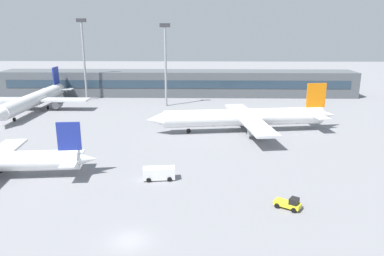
# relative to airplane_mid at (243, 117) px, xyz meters

# --- Properties ---
(ground_plane) EXTENTS (400.00, 400.00, 0.00)m
(ground_plane) POSITION_rel_airplane_mid_xyz_m (-18.63, -8.17, -3.49)
(ground_plane) COLOR gray
(terminal_building) EXTENTS (128.60, 12.13, 9.00)m
(terminal_building) POSITION_rel_airplane_mid_xyz_m (-18.63, 49.45, 1.01)
(terminal_building) COLOR #4C5156
(terminal_building) RESTS_ON ground_plane
(airplane_mid) EXTENTS (46.26, 32.50, 11.45)m
(airplane_mid) POSITION_rel_airplane_mid_xyz_m (0.00, 0.00, 0.00)
(airplane_mid) COLOR white
(airplane_mid) RESTS_ON ground_plane
(airplane_far) EXTENTS (31.86, 45.86, 11.35)m
(airplane_far) POSITION_rel_airplane_mid_xyz_m (-60.15, 21.73, -0.03)
(airplane_far) COLOR silver
(airplane_far) RESTS_ON ground_plane
(baggage_tug_yellow) EXTENTS (3.83, 3.22, 1.75)m
(baggage_tug_yellow) POSITION_rel_airplane_mid_xyz_m (2.10, -39.69, -2.69)
(baggage_tug_yellow) COLOR yellow
(baggage_tug_yellow) RESTS_ON ground_plane
(service_van_white) EXTENTS (5.41, 2.81, 2.08)m
(service_van_white) POSITION_rel_airplane_mid_xyz_m (-17.11, -29.83, -2.38)
(service_van_white) COLOR white
(service_van_white) RESTS_ON ground_plane
(floodlight_tower_west) EXTENTS (3.20, 0.80, 25.63)m
(floodlight_tower_west) POSITION_rel_airplane_mid_xyz_m (-21.24, 30.11, 11.34)
(floodlight_tower_west) COLOR gray
(floodlight_tower_west) RESTS_ON ground_plane
(floodlight_tower_east) EXTENTS (3.20, 0.80, 27.28)m
(floodlight_tower_east) POSITION_rel_airplane_mid_xyz_m (-49.94, 40.07, 12.19)
(floodlight_tower_east) COLOR gray
(floodlight_tower_east) RESTS_ON ground_plane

